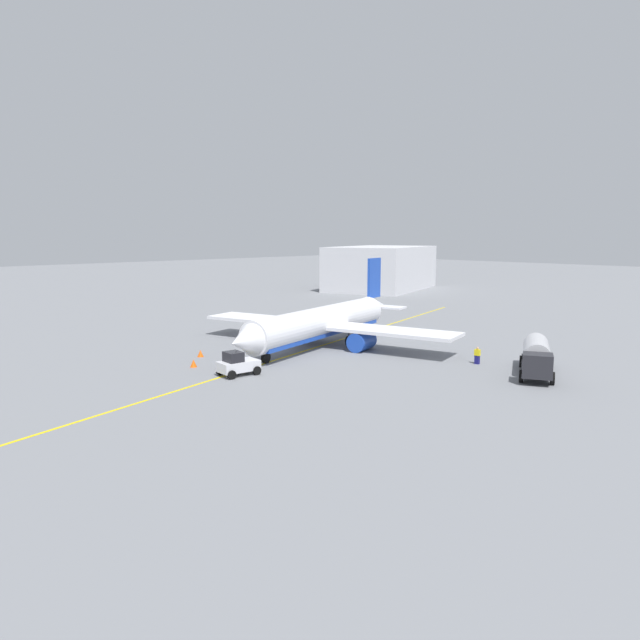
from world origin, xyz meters
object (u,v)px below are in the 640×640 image
object	(u,v)px
pushback_tug	(237,364)
safety_cone_wingtip	(194,363)
airplane	(322,323)
fuel_tanker	(537,356)
refueling_worker	(477,356)
safety_cone_nose	(200,353)

from	to	relation	value
pushback_tug	safety_cone_wingtip	world-z (taller)	pushback_tug
airplane	fuel_tanker	distance (m)	23.79
pushback_tug	fuel_tanker	bearing A→B (deg)	136.13
refueling_worker	airplane	bearing A→B (deg)	-76.96
pushback_tug	safety_cone_nose	distance (m)	9.39
airplane	pushback_tug	xyz separation A→B (m)	(15.45, 4.72, -1.55)
fuel_tanker	refueling_worker	xyz separation A→B (m)	(-0.03, -6.00, -0.90)
airplane	safety_cone_wingtip	bearing A→B (deg)	-2.92
airplane	safety_cone_nose	distance (m)	14.29
airplane	safety_cone_nose	xyz separation A→B (m)	(13.41, -4.42, -2.19)
fuel_tanker	pushback_tug	size ratio (longest dim) A/B	2.64
safety_cone_nose	refueling_worker	bearing A→B (deg)	128.61
refueling_worker	safety_cone_nose	distance (m)	27.97
pushback_tug	safety_cone_wingtip	bearing A→B (deg)	-79.27
fuel_tanker	refueling_worker	world-z (taller)	fuel_tanker
airplane	fuel_tanker	xyz separation A→B (m)	(-4.01, 23.43, -0.84)
pushback_tug	refueling_worker	size ratio (longest dim) A/B	2.21
pushback_tug	airplane	bearing A→B (deg)	-163.00
pushback_tug	safety_cone_wingtip	distance (m)	5.70
fuel_tanker	pushback_tug	world-z (taller)	fuel_tanker
refueling_worker	safety_cone_wingtip	distance (m)	27.50
safety_cone_wingtip	safety_cone_nose	bearing A→B (deg)	-130.92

